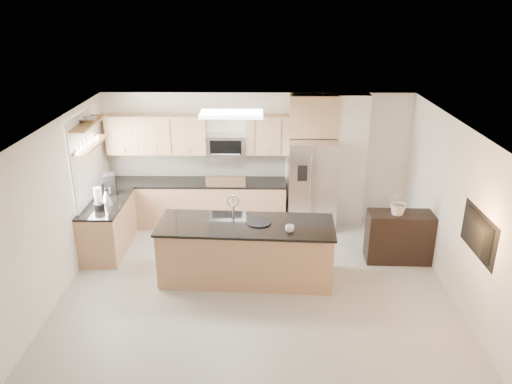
{
  "coord_description": "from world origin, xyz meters",
  "views": [
    {
      "loc": [
        0.08,
        -6.23,
        4.33
      ],
      "look_at": [
        -0.01,
        1.3,
        1.34
      ],
      "focal_mm": 35.0,
      "sensor_mm": 36.0,
      "label": 1
    }
  ],
  "objects_px": {
    "coffee_maker": "(110,184)",
    "platter": "(259,223)",
    "kettle": "(106,197)",
    "credenza": "(399,237)",
    "refrigerator": "(312,184)",
    "range": "(227,203)",
    "island": "(246,251)",
    "blender": "(98,200)",
    "microwave": "(226,145)",
    "bowl": "(87,119)",
    "flower_vase": "(401,196)",
    "cup": "(290,229)",
    "television": "(472,234)"
  },
  "relations": [
    {
      "from": "blender",
      "to": "island",
      "type": "bearing_deg",
      "value": -13.96
    },
    {
      "from": "credenza",
      "to": "bowl",
      "type": "bearing_deg",
      "value": 176.79
    },
    {
      "from": "island",
      "to": "flower_vase",
      "type": "distance_m",
      "value": 2.72
    },
    {
      "from": "cup",
      "to": "flower_vase",
      "type": "xyz_separation_m",
      "value": [
        1.88,
        0.83,
        0.21
      ]
    },
    {
      "from": "microwave",
      "to": "refrigerator",
      "type": "xyz_separation_m",
      "value": [
        1.66,
        -0.17,
        -0.74
      ]
    },
    {
      "from": "refrigerator",
      "to": "platter",
      "type": "height_order",
      "value": "refrigerator"
    },
    {
      "from": "blender",
      "to": "kettle",
      "type": "relative_size",
      "value": 1.43
    },
    {
      "from": "credenza",
      "to": "television",
      "type": "height_order",
      "value": "television"
    },
    {
      "from": "blender",
      "to": "range",
      "type": "bearing_deg",
      "value": 34.12
    },
    {
      "from": "credenza",
      "to": "bowl",
      "type": "xyz_separation_m",
      "value": [
        -5.31,
        0.47,
        1.94
      ]
    },
    {
      "from": "coffee_maker",
      "to": "platter",
      "type": "bearing_deg",
      "value": -26.53
    },
    {
      "from": "credenza",
      "to": "flower_vase",
      "type": "height_order",
      "value": "flower_vase"
    },
    {
      "from": "platter",
      "to": "flower_vase",
      "type": "relative_size",
      "value": 0.58
    },
    {
      "from": "microwave",
      "to": "cup",
      "type": "relative_size",
      "value": 5.55
    },
    {
      "from": "island",
      "to": "blender",
      "type": "xyz_separation_m",
      "value": [
        -2.51,
        0.62,
        0.61
      ]
    },
    {
      "from": "cup",
      "to": "television",
      "type": "relative_size",
      "value": 0.13
    },
    {
      "from": "flower_vase",
      "to": "blender",
      "type": "bearing_deg",
      "value": 179.27
    },
    {
      "from": "microwave",
      "to": "credenza",
      "type": "relative_size",
      "value": 0.68
    },
    {
      "from": "coffee_maker",
      "to": "television",
      "type": "bearing_deg",
      "value": -23.94
    },
    {
      "from": "credenza",
      "to": "refrigerator",
      "type": "bearing_deg",
      "value": 137.2
    },
    {
      "from": "island",
      "to": "platter",
      "type": "bearing_deg",
      "value": 11.81
    },
    {
      "from": "range",
      "to": "refrigerator",
      "type": "relative_size",
      "value": 0.64
    },
    {
      "from": "microwave",
      "to": "blender",
      "type": "bearing_deg",
      "value": -143.59
    },
    {
      "from": "cup",
      "to": "coffee_maker",
      "type": "bearing_deg",
      "value": 152.46
    },
    {
      "from": "blender",
      "to": "coffee_maker",
      "type": "distance_m",
      "value": 0.77
    },
    {
      "from": "kettle",
      "to": "credenza",
      "type": "bearing_deg",
      "value": -3.31
    },
    {
      "from": "island",
      "to": "kettle",
      "type": "bearing_deg",
      "value": 163.25
    },
    {
      "from": "microwave",
      "to": "platter",
      "type": "bearing_deg",
      "value": -73.15
    },
    {
      "from": "blender",
      "to": "flower_vase",
      "type": "distance_m",
      "value": 5.07
    },
    {
      "from": "range",
      "to": "kettle",
      "type": "relative_size",
      "value": 4.03
    },
    {
      "from": "blender",
      "to": "coffee_maker",
      "type": "bearing_deg",
      "value": 91.48
    },
    {
      "from": "refrigerator",
      "to": "platter",
      "type": "xyz_separation_m",
      "value": [
        -1.02,
        -1.95,
        0.08
      ]
    },
    {
      "from": "refrigerator",
      "to": "range",
      "type": "bearing_deg",
      "value": 178.4
    },
    {
      "from": "range",
      "to": "coffee_maker",
      "type": "height_order",
      "value": "coffee_maker"
    },
    {
      "from": "platter",
      "to": "blender",
      "type": "xyz_separation_m",
      "value": [
        -2.72,
        0.59,
        0.12
      ]
    },
    {
      "from": "credenza",
      "to": "kettle",
      "type": "relative_size",
      "value": 3.93
    },
    {
      "from": "platter",
      "to": "coffee_maker",
      "type": "relative_size",
      "value": 1.05
    },
    {
      "from": "microwave",
      "to": "island",
      "type": "bearing_deg",
      "value": -78.52
    },
    {
      "from": "platter",
      "to": "range",
      "type": "bearing_deg",
      "value": 107.83
    },
    {
      "from": "microwave",
      "to": "island",
      "type": "height_order",
      "value": "microwave"
    },
    {
      "from": "microwave",
      "to": "bowl",
      "type": "height_order",
      "value": "bowl"
    },
    {
      "from": "platter",
      "to": "flower_vase",
      "type": "xyz_separation_m",
      "value": [
        2.35,
        0.53,
        0.25
      ]
    },
    {
      "from": "platter",
      "to": "flower_vase",
      "type": "distance_m",
      "value": 2.42
    },
    {
      "from": "island",
      "to": "credenza",
      "type": "bearing_deg",
      "value": 16.11
    },
    {
      "from": "island",
      "to": "blender",
      "type": "height_order",
      "value": "island"
    },
    {
      "from": "blender",
      "to": "coffee_maker",
      "type": "height_order",
      "value": "blender"
    },
    {
      "from": "kettle",
      "to": "flower_vase",
      "type": "relative_size",
      "value": 0.43
    },
    {
      "from": "cup",
      "to": "kettle",
      "type": "bearing_deg",
      "value": 159.56
    },
    {
      "from": "flower_vase",
      "to": "cup",
      "type": "bearing_deg",
      "value": -156.06
    },
    {
      "from": "kettle",
      "to": "bowl",
      "type": "distance_m",
      "value": 1.37
    }
  ]
}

